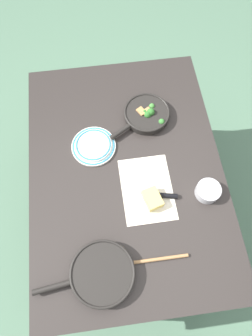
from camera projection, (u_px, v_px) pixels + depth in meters
name	position (u px, v px, depth m)	size (l,w,h in m)	color
ground_plane	(126.00, 211.00, 2.12)	(14.00, 14.00, 0.00)	#51755B
dining_table_red	(126.00, 175.00, 1.51)	(1.32, 0.93, 0.74)	#2D2826
skillet_broccoli	(146.00, 114.00, 1.54)	(0.25, 0.33, 0.06)	black
skillet_eggs	(102.00, 274.00, 1.23)	(0.27, 0.42, 0.05)	black
wooden_spoon	(135.00, 262.00, 1.26)	(0.04, 0.37, 0.02)	#A87A4C
parchment_sheet	(147.00, 189.00, 1.40)	(0.33, 0.24, 0.00)	silver
grater_knife	(160.00, 195.00, 1.38)	(0.07, 0.22, 0.02)	silver
cheese_block	(152.00, 199.00, 1.36)	(0.11, 0.09, 0.05)	#EACC66
dinner_plate_stack	(94.00, 146.00, 1.48)	(0.22, 0.22, 0.03)	silver
prep_bowl_steel	(208.00, 191.00, 1.37)	(0.11, 0.11, 0.05)	#B7B7BC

